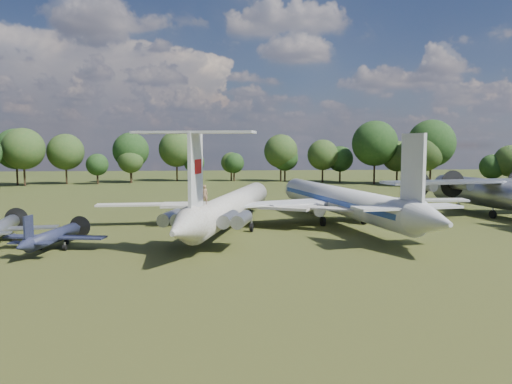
{
  "coord_description": "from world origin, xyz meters",
  "views": [
    {
      "loc": [
        1.04,
        -57.87,
        10.41
      ],
      "look_at": [
        6.18,
        -0.27,
        5.0
      ],
      "focal_mm": 35.0,
      "sensor_mm": 36.0,
      "label": 1
    }
  ],
  "objects_px": {
    "person_on_il62": "(204,195)",
    "small_prop_northwest": "(1,231)",
    "il62_airliner": "(233,211)",
    "small_prop_west": "(53,240)",
    "an12_transport": "(503,199)",
    "tu104_jet": "(340,206)"
  },
  "relations": [
    {
      "from": "person_on_il62",
      "to": "small_prop_northwest",
      "type": "bearing_deg",
      "value": -21.98
    },
    {
      "from": "il62_airliner",
      "to": "person_on_il62",
      "type": "relative_size",
      "value": 24.18
    },
    {
      "from": "small_prop_west",
      "to": "small_prop_northwest",
      "type": "distance_m",
      "value": 8.39
    },
    {
      "from": "an12_transport",
      "to": "small_prop_northwest",
      "type": "height_order",
      "value": "an12_transport"
    },
    {
      "from": "an12_transport",
      "to": "small_prop_northwest",
      "type": "bearing_deg",
      "value": -178.23
    },
    {
      "from": "il62_airliner",
      "to": "person_on_il62",
      "type": "height_order",
      "value": "person_on_il62"
    },
    {
      "from": "tu104_jet",
      "to": "person_on_il62",
      "type": "relative_size",
      "value": 25.36
    },
    {
      "from": "tu104_jet",
      "to": "small_prop_west",
      "type": "relative_size",
      "value": 3.53
    },
    {
      "from": "il62_airliner",
      "to": "an12_transport",
      "type": "relative_size",
      "value": 1.15
    },
    {
      "from": "small_prop_west",
      "to": "tu104_jet",
      "type": "bearing_deg",
      "value": 32.6
    },
    {
      "from": "an12_transport",
      "to": "small_prop_west",
      "type": "xyz_separation_m",
      "value": [
        -58.2,
        -18.09,
        -1.67
      ]
    },
    {
      "from": "small_prop_northwest",
      "to": "an12_transport",
      "type": "bearing_deg",
      "value": 4.15
    },
    {
      "from": "il62_airliner",
      "to": "an12_transport",
      "type": "bearing_deg",
      "value": 25.22
    },
    {
      "from": "tu104_jet",
      "to": "small_prop_west",
      "type": "bearing_deg",
      "value": -167.22
    },
    {
      "from": "tu104_jet",
      "to": "small_prop_northwest",
      "type": "bearing_deg",
      "value": -177.11
    },
    {
      "from": "tu104_jet",
      "to": "small_prop_northwest",
      "type": "distance_m",
      "value": 40.76
    },
    {
      "from": "il62_airliner",
      "to": "small_prop_northwest",
      "type": "bearing_deg",
      "value": -150.93
    },
    {
      "from": "small_prop_northwest",
      "to": "person_on_il62",
      "type": "xyz_separation_m",
      "value": [
        22.05,
        -6.09,
        4.4
      ]
    },
    {
      "from": "tu104_jet",
      "to": "small_prop_west",
      "type": "distance_m",
      "value": 35.53
    },
    {
      "from": "il62_airliner",
      "to": "small_prop_west",
      "type": "bearing_deg",
      "value": -134.06
    },
    {
      "from": "small_prop_northwest",
      "to": "small_prop_west",
      "type": "bearing_deg",
      "value": -41.47
    },
    {
      "from": "tu104_jet",
      "to": "an12_transport",
      "type": "xyz_separation_m",
      "value": [
        25.41,
        4.51,
        0.23
      ]
    }
  ]
}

